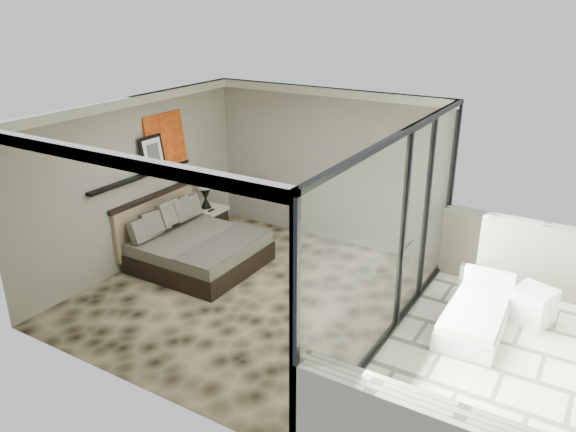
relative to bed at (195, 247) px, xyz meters
The scene contains 14 objects.
floor 1.43m from the bed, 14.09° to the right, with size 5.00×5.00×0.00m, color black.
ceiling 2.84m from the bed, 14.09° to the right, with size 4.50×5.00×0.02m, color silver.
back_wall 2.76m from the bed, 57.82° to the left, with size 4.50×0.02×2.80m, color gray.
left_wall 1.44m from the bed, 159.05° to the right, with size 0.02×5.00×2.80m, color gray.
glass_wall 3.78m from the bed, ahead, with size 0.08×5.00×2.80m, color white.
terrace_slab 5.13m from the bed, ahead, with size 3.00×5.00×0.12m, color beige.
picture_ledge 1.46m from the bed, 163.84° to the right, with size 0.12×2.20×0.05m, color black.
bed is the anchor object (origin of this frame).
nightstand 1.34m from the bed, 117.73° to the left, with size 0.55×0.55×0.55m, color black.
table_lamp 1.49m from the bed, 120.30° to the left, with size 0.35×0.35×0.65m.
abstract_canvas 1.90m from the bed, 155.17° to the left, with size 0.04×0.90×0.90m, color #9E450D.
framed_print 1.70m from the bed, behind, with size 0.03×0.50×0.60m, color black.
ottoman 5.29m from the bed, 11.56° to the left, with size 0.50×0.50×0.50m, color silver.
lounger 4.57m from the bed, ahead, with size 0.82×1.57×0.60m.
Camera 1 is at (4.43, -6.19, 4.27)m, focal length 35.00 mm.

